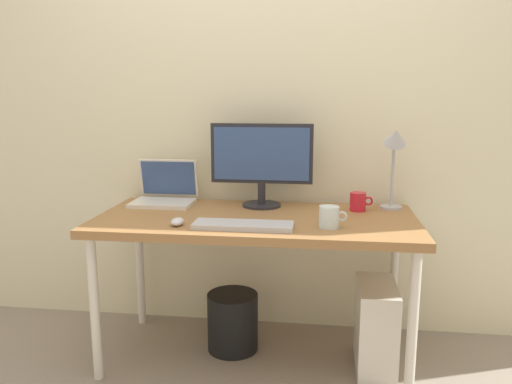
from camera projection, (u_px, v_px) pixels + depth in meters
The scene contains 12 objects.
ground_plane at pixel (256, 356), 2.60m from camera, with size 6.00×6.00×0.00m, color gray.
back_wall at pixel (266, 95), 2.75m from camera, with size 4.40×0.04×2.60m, color beige.
desk at pixel (256, 228), 2.47m from camera, with size 1.53×0.71×0.73m.
monitor at pixel (261, 160), 2.63m from camera, with size 0.53×0.20×0.43m.
laptop at pixel (165, 192), 2.74m from camera, with size 0.32×0.26×0.23m.
desk_lamp at pixel (395, 149), 2.53m from camera, with size 0.11×0.16×0.44m.
keyboard at pixel (243, 225), 2.25m from camera, with size 0.44×0.14×0.02m, color #B2B2B7.
mouse at pixel (177, 222), 2.29m from camera, with size 0.06×0.09×0.03m, color silver.
coffee_mug at pixel (358, 202), 2.57m from camera, with size 0.11×0.08×0.09m.
glass_cup at pixel (329, 217), 2.25m from camera, with size 0.12×0.09×0.10m.
computer_tower at pixel (376, 326), 2.46m from camera, with size 0.18×0.36×0.42m, color silver.
wastebasket at pixel (233, 322), 2.64m from camera, with size 0.26×0.26×0.30m, color black.
Camera 1 is at (0.31, -2.37, 1.32)m, focal length 35.92 mm.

